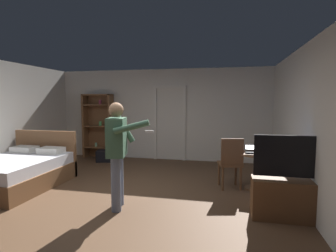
# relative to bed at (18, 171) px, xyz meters

# --- Properties ---
(ground_plane) EXTENTS (7.47, 7.47, 0.00)m
(ground_plane) POSITION_rel_bed_xyz_m (2.16, -0.36, -0.30)
(ground_plane) COLOR brown
(wall_back) EXTENTS (6.35, 0.12, 2.59)m
(wall_back) POSITION_rel_bed_xyz_m (2.16, 3.09, 0.99)
(wall_back) COLOR silver
(wall_back) RESTS_ON ground_plane
(wall_right) EXTENTS (0.12, 7.03, 2.59)m
(wall_right) POSITION_rel_bed_xyz_m (5.28, -0.36, 0.99)
(wall_right) COLOR silver
(wall_right) RESTS_ON ground_plane
(doorway_frame) EXTENTS (0.93, 0.08, 2.13)m
(doorway_frame) POSITION_rel_bed_xyz_m (2.43, 3.01, 0.92)
(doorway_frame) COLOR white
(doorway_frame) RESTS_ON ground_plane
(bed) EXTENTS (1.51, 1.92, 1.02)m
(bed) POSITION_rel_bed_xyz_m (0.00, 0.00, 0.00)
(bed) COLOR brown
(bed) RESTS_ON ground_plane
(bookshelf) EXTENTS (0.89, 0.32, 1.89)m
(bookshelf) POSITION_rel_bed_xyz_m (0.29, 2.87, 0.72)
(bookshelf) COLOR brown
(bookshelf) RESTS_ON ground_plane
(tv_flatscreen) EXTENTS (1.04, 0.40, 1.21)m
(tv_flatscreen) POSITION_rel_bed_xyz_m (4.92, -0.42, 0.06)
(tv_flatscreen) COLOR brown
(tv_flatscreen) RESTS_ON ground_plane
(side_table) EXTENTS (0.64, 0.64, 0.70)m
(side_table) POSITION_rel_bed_xyz_m (4.57, 0.83, 0.17)
(side_table) COLOR brown
(side_table) RESTS_ON ground_plane
(laptop) EXTENTS (0.34, 0.35, 0.15)m
(laptop) POSITION_rel_bed_xyz_m (4.54, 0.79, 0.45)
(laptop) COLOR black
(laptop) RESTS_ON side_table
(bottle_on_table) EXTENTS (0.06, 0.06, 0.25)m
(bottle_on_table) POSITION_rel_bed_xyz_m (4.71, 0.75, 0.50)
(bottle_on_table) COLOR #3E4A2D
(bottle_on_table) RESTS_ON side_table
(wooden_chair) EXTENTS (0.51, 0.51, 0.99)m
(wooden_chair) POSITION_rel_bed_xyz_m (4.11, 0.75, 0.24)
(wooden_chair) COLOR brown
(wooden_chair) RESTS_ON ground_plane
(person_blue_shirt) EXTENTS (0.82, 0.65, 1.67)m
(person_blue_shirt) POSITION_rel_bed_xyz_m (2.37, -0.57, 0.67)
(person_blue_shirt) COLOR slate
(person_blue_shirt) RESTS_ON ground_plane
(suitcase_dark) EXTENTS (0.66, 0.49, 0.31)m
(suitcase_dark) POSITION_rel_bed_xyz_m (0.78, 2.40, -0.15)
(suitcase_dark) COLOR black
(suitcase_dark) RESTS_ON ground_plane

